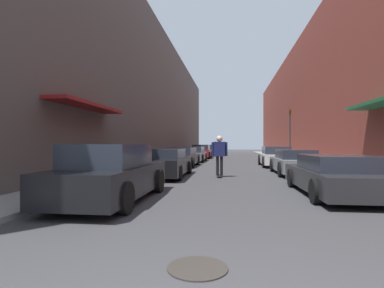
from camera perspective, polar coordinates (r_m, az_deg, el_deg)
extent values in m
plane|color=#38383A|center=(22.87, 7.26, -3.62)|extent=(116.37, 116.37, 0.00)
cube|color=gray|center=(28.58, -2.56, -2.79)|extent=(1.80, 52.89, 0.12)
cube|color=gray|center=(28.56, 17.17, -2.79)|extent=(1.80, 52.89, 0.12)
cube|color=#564C47|center=(29.51, -8.17, 8.40)|extent=(4.00, 52.89, 11.53)
cube|color=maroon|center=(12.30, -19.12, 6.82)|extent=(1.00, 4.80, 0.12)
cube|color=brown|center=(29.40, 22.79, 7.43)|extent=(4.00, 52.89, 10.50)
cube|color=black|center=(7.90, -14.79, -6.56)|extent=(1.77, 4.59, 0.70)
cube|color=#232833|center=(7.65, -15.43, -2.10)|extent=(1.54, 2.39, 0.55)
cylinder|color=black|center=(9.55, -16.26, -6.62)|extent=(0.18, 0.67, 0.67)
cylinder|color=black|center=(9.01, -6.33, -7.02)|extent=(0.18, 0.67, 0.67)
cylinder|color=black|center=(7.07, -25.64, -8.94)|extent=(0.18, 0.67, 0.67)
cylinder|color=black|center=(6.32, -12.55, -10.00)|extent=(0.18, 0.67, 0.67)
cube|color=black|center=(13.29, -5.40, -4.06)|extent=(2.03, 4.62, 0.66)
cube|color=#232833|center=(13.04, -5.62, -1.80)|extent=(1.75, 2.42, 0.40)
cylinder|color=black|center=(14.91, -7.73, -4.38)|extent=(0.18, 0.60, 0.60)
cylinder|color=black|center=(14.53, -0.51, -4.49)|extent=(0.18, 0.60, 0.60)
cylinder|color=black|center=(12.20, -11.23, -5.35)|extent=(0.18, 0.60, 0.60)
cylinder|color=black|center=(11.74, -2.44, -5.56)|extent=(0.18, 0.60, 0.60)
cube|color=#232326|center=(19.42, -1.83, -2.87)|extent=(1.86, 4.71, 0.58)
cube|color=#232833|center=(19.17, -1.94, -1.36)|extent=(1.59, 2.47, 0.45)
cylinder|color=black|center=(20.99, -3.48, -3.06)|extent=(0.18, 0.65, 0.65)
cylinder|color=black|center=(20.74, 1.13, -3.09)|extent=(0.18, 0.65, 0.65)
cylinder|color=black|center=(18.17, -5.21, -3.52)|extent=(0.18, 0.65, 0.65)
cylinder|color=black|center=(17.88, 0.11, -3.58)|extent=(0.18, 0.65, 0.65)
cube|color=gray|center=(24.78, 0.34, -2.27)|extent=(1.82, 4.73, 0.57)
cube|color=#232833|center=(24.54, 0.27, -1.08)|extent=(1.58, 2.47, 0.46)
cylinder|color=black|center=(26.35, -1.13, -2.44)|extent=(0.18, 0.65, 0.65)
cylinder|color=black|center=(26.15, 2.60, -2.46)|extent=(0.18, 0.65, 0.65)
cylinder|color=black|center=(23.47, -2.19, -2.73)|extent=(0.18, 0.65, 0.65)
cylinder|color=black|center=(23.25, 2.00, -2.76)|extent=(0.18, 0.65, 0.65)
cube|color=maroon|center=(30.54, 1.83, -1.74)|extent=(1.84, 4.60, 0.66)
cube|color=#232833|center=(30.30, 1.79, -0.63)|extent=(1.61, 2.40, 0.53)
cylinder|color=black|center=(32.05, 0.52, -1.97)|extent=(0.18, 0.70, 0.70)
cylinder|color=black|center=(31.89, 3.66, -1.97)|extent=(0.18, 0.70, 0.70)
cylinder|color=black|center=(29.23, -0.16, -2.15)|extent=(0.18, 0.70, 0.70)
cylinder|color=black|center=(29.05, 3.29, -2.16)|extent=(0.18, 0.70, 0.70)
cube|color=#232326|center=(36.61, 2.89, -1.49)|extent=(1.83, 4.53, 0.68)
cube|color=#232833|center=(36.38, 2.86, -0.54)|extent=(1.59, 2.36, 0.53)
cylinder|color=black|center=(38.09, 1.76, -1.74)|extent=(0.18, 0.60, 0.60)
cylinder|color=black|center=(37.95, 4.36, -1.74)|extent=(0.18, 0.60, 0.60)
cylinder|color=black|center=(35.31, 1.31, -1.87)|extent=(0.18, 0.60, 0.60)
cylinder|color=black|center=(35.17, 4.11, -1.88)|extent=(0.18, 0.60, 0.60)
cube|color=#232326|center=(9.41, 25.70, -6.05)|extent=(1.96, 4.63, 0.56)
cube|color=#232833|center=(9.16, 26.16, -3.21)|extent=(1.70, 2.42, 0.40)
cylinder|color=black|center=(10.57, 18.41, -6.16)|extent=(0.18, 0.60, 0.60)
cylinder|color=black|center=(11.08, 27.99, -5.88)|extent=(0.18, 0.60, 0.60)
cylinder|color=black|center=(7.80, 22.44, -8.35)|extent=(0.18, 0.60, 0.60)
cube|color=gray|center=(14.99, 18.87, -3.70)|extent=(1.71, 4.31, 0.57)
cube|color=#232833|center=(14.76, 19.03, -1.84)|extent=(1.50, 2.24, 0.42)
cylinder|color=black|center=(16.18, 15.02, -3.91)|extent=(0.18, 0.68, 0.68)
cylinder|color=black|center=(16.48, 20.80, -3.83)|extent=(0.18, 0.68, 0.68)
cylinder|color=black|center=(13.54, 16.51, -4.66)|extent=(0.18, 0.68, 0.68)
cylinder|color=black|center=(13.90, 23.35, -4.54)|extent=(0.18, 0.68, 0.68)
cube|color=silver|center=(20.04, 15.57, -2.70)|extent=(1.79, 4.38, 0.61)
cube|color=#232833|center=(19.81, 15.66, -1.16)|extent=(1.56, 2.28, 0.48)
cylinder|color=black|center=(21.29, 12.78, -2.93)|extent=(0.18, 0.71, 0.71)
cylinder|color=black|center=(21.52, 17.32, -2.90)|extent=(0.18, 0.71, 0.71)
cylinder|color=black|center=(18.61, 13.55, -3.35)|extent=(0.18, 0.71, 0.71)
cylinder|color=black|center=(18.86, 18.73, -3.31)|extent=(0.18, 0.71, 0.71)
cube|color=black|center=(13.09, 5.26, -6.02)|extent=(0.20, 0.78, 0.02)
cylinder|color=beige|center=(13.35, 4.97, -6.07)|extent=(0.03, 0.06, 0.06)
cylinder|color=beige|center=(13.34, 5.63, -6.07)|extent=(0.03, 0.06, 0.06)
cylinder|color=beige|center=(12.85, 4.87, -6.30)|extent=(0.03, 0.06, 0.06)
cylinder|color=beige|center=(12.85, 5.55, -6.31)|extent=(0.03, 0.06, 0.06)
cylinder|color=black|center=(13.06, 4.88, -4.18)|extent=(0.12, 0.12, 0.83)
cylinder|color=black|center=(13.05, 5.64, -4.18)|extent=(0.12, 0.12, 0.83)
cube|color=#191E4C|center=(13.02, 5.26, -0.96)|extent=(0.49, 0.22, 0.63)
sphere|color=beige|center=(13.02, 5.26, 1.01)|extent=(0.26, 0.26, 0.26)
cylinder|color=#191E4C|center=(13.04, 3.95, -0.96)|extent=(0.10, 0.10, 0.60)
cylinder|color=#191E4C|center=(13.01, 6.56, -0.96)|extent=(0.10, 0.10, 0.60)
cylinder|color=#332D28|center=(3.72, 1.06, -22.53)|extent=(0.70, 0.70, 0.02)
cylinder|color=#2D2D2D|center=(23.42, 18.16, 1.57)|extent=(0.10, 0.10, 3.93)
cube|color=#332D0F|center=(23.53, 18.16, 5.81)|extent=(0.16, 0.16, 0.45)
sphere|color=red|center=(23.46, 18.20, 6.10)|extent=(0.11, 0.11, 0.11)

